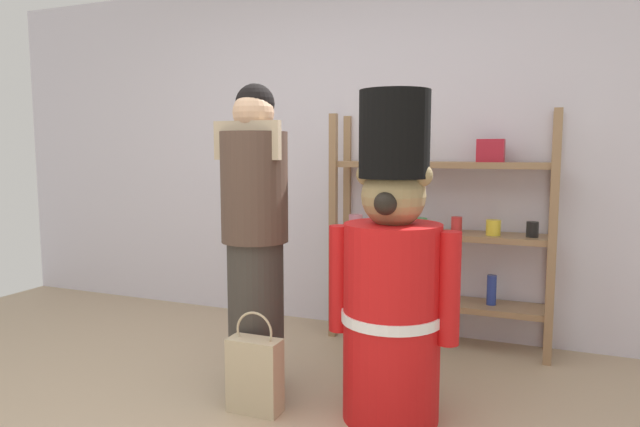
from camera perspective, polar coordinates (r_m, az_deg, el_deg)
name	(u,v)px	position (r m, az deg, el deg)	size (l,w,h in m)	color
back_wall	(357,153)	(4.18, 3.78, 6.23)	(6.40, 0.12, 2.60)	silver
merchandise_shelf	(440,228)	(3.84, 12.18, -1.49)	(1.47, 0.35, 1.57)	#93704C
teddy_bear_guard	(392,281)	(2.73, 7.41, -6.91)	(0.65, 0.49, 1.60)	red
person_shopper	(255,236)	(3.00, -6.68, -2.30)	(0.37, 0.36, 1.67)	#38332D
shopping_bag	(255,374)	(2.93, -6.71, -16.00)	(0.27, 0.13, 0.52)	#C1AD89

